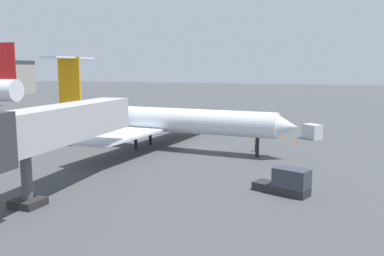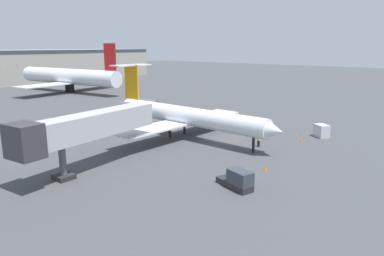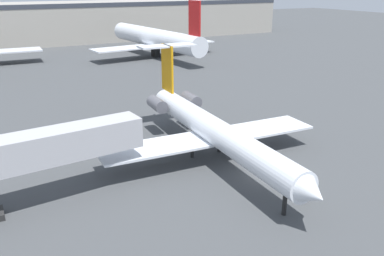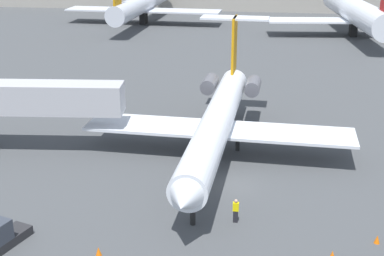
{
  "view_description": "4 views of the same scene",
  "coord_description": "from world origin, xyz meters",
  "px_view_note": "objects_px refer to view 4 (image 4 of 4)",
  "views": [
    {
      "loc": [
        -41.92,
        -15.35,
        8.78
      ],
      "look_at": [
        -0.47,
        1.27,
        2.37
      ],
      "focal_mm": 38.66,
      "sensor_mm": 36.0,
      "label": 1
    },
    {
      "loc": [
        -40.75,
        -27.63,
        13.21
      ],
      "look_at": [
        -4.1,
        1.78,
        2.41
      ],
      "focal_mm": 33.65,
      "sensor_mm": 36.0,
      "label": 2
    },
    {
      "loc": [
        -21.36,
        -27.51,
        17.21
      ],
      "look_at": [
        -3.51,
        5.81,
        3.7
      ],
      "focal_mm": 38.2,
      "sensor_mm": 36.0,
      "label": 3
    },
    {
      "loc": [
        2.55,
        -37.07,
        18.38
      ],
      "look_at": [
        -3.61,
        5.82,
        2.29
      ],
      "focal_mm": 49.98,
      "sensor_mm": 36.0,
      "label": 4
    }
  ],
  "objects_px": {
    "regional_jet": "(219,117)",
    "traffic_cone_mid": "(99,251)",
    "jet_bridge": "(9,98)",
    "ground_crew_marshaller": "(236,211)",
    "parked_airliner_west_end": "(143,4)",
    "traffic_cone_far": "(377,239)",
    "parked_airliner_west_mid": "(355,11)",
    "traffic_cone_near": "(332,255)"
  },
  "relations": [
    {
      "from": "traffic_cone_near",
      "to": "parked_airliner_west_mid",
      "type": "distance_m",
      "value": 74.57
    },
    {
      "from": "traffic_cone_far",
      "to": "parked_airliner_west_mid",
      "type": "height_order",
      "value": "parked_airliner_west_mid"
    },
    {
      "from": "parked_airliner_west_end",
      "to": "parked_airliner_west_mid",
      "type": "xyz_separation_m",
      "value": [
        41.41,
        -7.76,
        0.37
      ]
    },
    {
      "from": "traffic_cone_near",
      "to": "parked_airliner_west_end",
      "type": "xyz_separation_m",
      "value": [
        -30.38,
        81.4,
        3.85
      ]
    },
    {
      "from": "ground_crew_marshaller",
      "to": "parked_airliner_west_mid",
      "type": "height_order",
      "value": "parked_airliner_west_mid"
    },
    {
      "from": "regional_jet",
      "to": "parked_airliner_west_mid",
      "type": "relative_size",
      "value": 0.81
    },
    {
      "from": "traffic_cone_far",
      "to": "parked_airliner_west_mid",
      "type": "xyz_separation_m",
      "value": [
        8.08,
        71.49,
        4.22
      ]
    },
    {
      "from": "regional_jet",
      "to": "traffic_cone_mid",
      "type": "distance_m",
      "value": 17.75
    },
    {
      "from": "parked_airliner_west_end",
      "to": "ground_crew_marshaller",
      "type": "bearing_deg",
      "value": -72.62
    },
    {
      "from": "ground_crew_marshaller",
      "to": "regional_jet",
      "type": "bearing_deg",
      "value": 101.28
    },
    {
      "from": "ground_crew_marshaller",
      "to": "parked_airliner_west_end",
      "type": "distance_m",
      "value": 81.71
    },
    {
      "from": "traffic_cone_near",
      "to": "traffic_cone_mid",
      "type": "bearing_deg",
      "value": -173.38
    },
    {
      "from": "jet_bridge",
      "to": "traffic_cone_near",
      "type": "xyz_separation_m",
      "value": [
        26.34,
        -13.31,
        -4.5
      ]
    },
    {
      "from": "traffic_cone_far",
      "to": "traffic_cone_near",
      "type": "bearing_deg",
      "value": -143.92
    },
    {
      "from": "ground_crew_marshaller",
      "to": "parked_airliner_west_mid",
      "type": "bearing_deg",
      "value": 76.37
    },
    {
      "from": "traffic_cone_far",
      "to": "parked_airliner_west_end",
      "type": "height_order",
      "value": "parked_airliner_west_end"
    },
    {
      "from": "traffic_cone_near",
      "to": "traffic_cone_mid",
      "type": "relative_size",
      "value": 1.0
    },
    {
      "from": "regional_jet",
      "to": "traffic_cone_mid",
      "type": "relative_size",
      "value": 55.62
    },
    {
      "from": "ground_crew_marshaller",
      "to": "traffic_cone_far",
      "type": "distance_m",
      "value": 9.05
    },
    {
      "from": "regional_jet",
      "to": "parked_airliner_west_mid",
      "type": "distance_m",
      "value": 61.79
    },
    {
      "from": "regional_jet",
      "to": "parked_airliner_west_end",
      "type": "bearing_deg",
      "value": 108.4
    },
    {
      "from": "regional_jet",
      "to": "ground_crew_marshaller",
      "type": "distance_m",
      "value": 11.96
    },
    {
      "from": "parked_airliner_west_end",
      "to": "parked_airliner_west_mid",
      "type": "bearing_deg",
      "value": -10.62
    },
    {
      "from": "traffic_cone_near",
      "to": "jet_bridge",
      "type": "bearing_deg",
      "value": 153.2
    },
    {
      "from": "traffic_cone_far",
      "to": "parked_airliner_west_mid",
      "type": "relative_size",
      "value": 0.01
    },
    {
      "from": "jet_bridge",
      "to": "traffic_cone_mid",
      "type": "bearing_deg",
      "value": -50.12
    },
    {
      "from": "regional_jet",
      "to": "jet_bridge",
      "type": "bearing_deg",
      "value": -174.8
    },
    {
      "from": "traffic_cone_far",
      "to": "parked_airliner_west_mid",
      "type": "bearing_deg",
      "value": 83.55
    },
    {
      "from": "jet_bridge",
      "to": "traffic_cone_far",
      "type": "bearing_deg",
      "value": -20.87
    },
    {
      "from": "regional_jet",
      "to": "parked_airliner_west_mid",
      "type": "height_order",
      "value": "parked_airliner_west_mid"
    },
    {
      "from": "ground_crew_marshaller",
      "to": "traffic_cone_far",
      "type": "bearing_deg",
      "value": -8.53
    },
    {
      "from": "jet_bridge",
      "to": "traffic_cone_mid",
      "type": "distance_m",
      "value": 19.95
    },
    {
      "from": "jet_bridge",
      "to": "parked_airliner_west_end",
      "type": "xyz_separation_m",
      "value": [
        -4.04,
        68.09,
        -0.65
      ]
    },
    {
      "from": "regional_jet",
      "to": "traffic_cone_far",
      "type": "bearing_deg",
      "value": -48.79
    },
    {
      "from": "jet_bridge",
      "to": "traffic_cone_far",
      "type": "xyz_separation_m",
      "value": [
        29.28,
        -11.16,
        -4.5
      ]
    },
    {
      "from": "ground_crew_marshaller",
      "to": "traffic_cone_mid",
      "type": "height_order",
      "value": "ground_crew_marshaller"
    },
    {
      "from": "traffic_cone_mid",
      "to": "regional_jet",
      "type": "bearing_deg",
      "value": 71.32
    },
    {
      "from": "jet_bridge",
      "to": "traffic_cone_far",
      "type": "distance_m",
      "value": 31.66
    },
    {
      "from": "ground_crew_marshaller",
      "to": "parked_airliner_west_end",
      "type": "bearing_deg",
      "value": 107.38
    },
    {
      "from": "parked_airliner_west_mid",
      "to": "regional_jet",
      "type": "bearing_deg",
      "value": -108.21
    },
    {
      "from": "traffic_cone_mid",
      "to": "traffic_cone_far",
      "type": "distance_m",
      "value": 17.23
    },
    {
      "from": "regional_jet",
      "to": "traffic_cone_far",
      "type": "height_order",
      "value": "regional_jet"
    }
  ]
}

